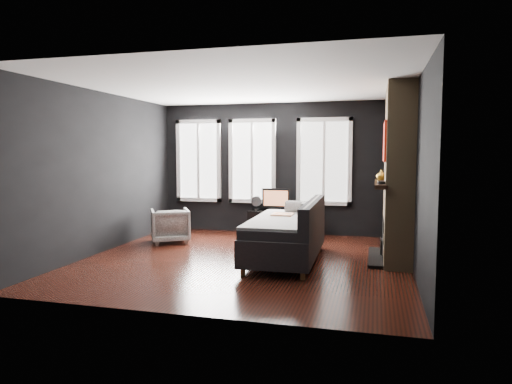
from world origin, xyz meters
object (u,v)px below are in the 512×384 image
(armchair, at_px, (170,224))
(mug, at_px, (306,209))
(monitor, at_px, (276,198))
(media_console, at_px, (285,223))
(book, at_px, (314,207))
(mantel_vase, at_px, (381,175))
(sofa, at_px, (285,230))

(armchair, relative_size, mug, 6.37)
(monitor, bearing_deg, media_console, -6.22)
(book, bearing_deg, media_console, -176.49)
(armchair, bearing_deg, monitor, -174.38)
(book, relative_size, mantel_vase, 1.18)
(book, bearing_deg, sofa, -94.09)
(media_console, relative_size, book, 7.28)
(monitor, bearing_deg, mug, -3.19)
(armchair, distance_m, media_console, 2.31)
(monitor, height_order, mantel_vase, mantel_vase)
(monitor, xyz_separation_m, book, (0.77, 0.02, -0.16))
(mug, xyz_separation_m, mantel_vase, (1.43, -1.18, 0.76))
(mug, height_order, mantel_vase, mantel_vase)
(armchair, distance_m, mug, 2.68)
(media_console, distance_m, mug, 0.52)
(media_console, xyz_separation_m, monitor, (-0.18, 0.02, 0.51))
(book, bearing_deg, armchair, -153.10)
(sofa, bearing_deg, media_console, 100.52)
(sofa, distance_m, armchair, 2.53)
(sofa, bearing_deg, mug, 89.11)
(sofa, xyz_separation_m, armchair, (-2.37, 0.87, -0.13))
(armchair, bearing_deg, media_console, -177.45)
(sofa, bearing_deg, armchair, 158.84)
(book, height_order, mantel_vase, mantel_vase)
(media_console, height_order, monitor, monitor)
(mug, bearing_deg, monitor, 177.03)
(media_console, height_order, mug, mug)
(sofa, relative_size, armchair, 3.19)
(media_console, bearing_deg, mug, -1.87)
(monitor, height_order, mug, monitor)
(armchair, xyz_separation_m, media_console, (1.94, 1.25, -0.10))
(armchair, xyz_separation_m, mantel_vase, (3.80, 0.06, 0.96))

